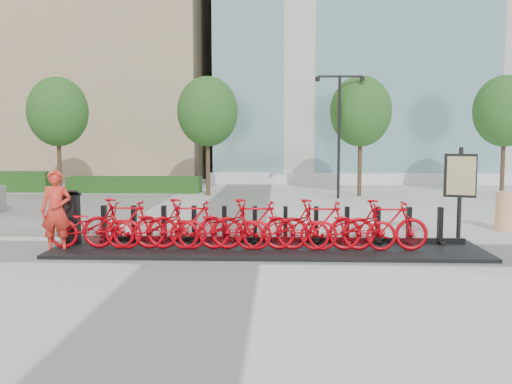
{
  "coord_description": "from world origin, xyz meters",
  "views": [
    {
      "loc": [
        1.57,
        -12.43,
        2.59
      ],
      "look_at": [
        1.0,
        1.5,
        1.2
      ],
      "focal_mm": 40.0,
      "sensor_mm": 36.0,
      "label": 1
    }
  ],
  "objects_px": {
    "worker_red": "(56,211)",
    "map_sign": "(460,180)",
    "bike_0": "(92,226)",
    "kiosk": "(72,218)",
    "construction_barrel": "(506,211)"
  },
  "relations": [
    {
      "from": "bike_0",
      "to": "kiosk",
      "type": "relative_size",
      "value": 1.52
    },
    {
      "from": "construction_barrel",
      "to": "map_sign",
      "type": "xyz_separation_m",
      "value": [
        -1.83,
        -1.82,
        1.0
      ]
    },
    {
      "from": "kiosk",
      "to": "worker_red",
      "type": "xyz_separation_m",
      "value": [
        -0.14,
        -0.56,
        0.23
      ]
    },
    {
      "from": "kiosk",
      "to": "construction_barrel",
      "type": "relative_size",
      "value": 1.2
    },
    {
      "from": "construction_barrel",
      "to": "bike_0",
      "type": "bearing_deg",
      "value": -162.49
    },
    {
      "from": "kiosk",
      "to": "map_sign",
      "type": "distance_m",
      "value": 9.23
    },
    {
      "from": "kiosk",
      "to": "construction_barrel",
      "type": "distance_m",
      "value": 11.32
    },
    {
      "from": "worker_red",
      "to": "map_sign",
      "type": "height_order",
      "value": "map_sign"
    },
    {
      "from": "kiosk",
      "to": "construction_barrel",
      "type": "height_order",
      "value": "kiosk"
    },
    {
      "from": "construction_barrel",
      "to": "map_sign",
      "type": "distance_m",
      "value": 2.77
    },
    {
      "from": "bike_0",
      "to": "construction_barrel",
      "type": "height_order",
      "value": "bike_0"
    },
    {
      "from": "worker_red",
      "to": "bike_0",
      "type": "bearing_deg",
      "value": 2.15
    },
    {
      "from": "worker_red",
      "to": "map_sign",
      "type": "relative_size",
      "value": 0.8
    },
    {
      "from": "construction_barrel",
      "to": "map_sign",
      "type": "bearing_deg",
      "value": -135.13
    },
    {
      "from": "bike_0",
      "to": "map_sign",
      "type": "relative_size",
      "value": 0.83
    }
  ]
}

